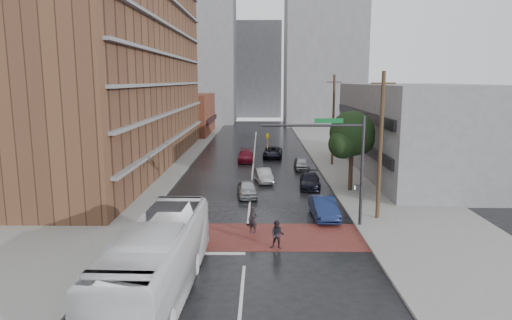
{
  "coord_description": "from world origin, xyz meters",
  "views": [
    {
      "loc": [
        0.83,
        -26.05,
        9.4
      ],
      "look_at": [
        0.49,
        7.59,
        3.5
      ],
      "focal_mm": 32.0,
      "sensor_mm": 36.0,
      "label": 1
    }
  ],
  "objects_px": {
    "transit_bus": "(157,260)",
    "car_parked_mid": "(310,181)",
    "pedestrian_a": "(253,220)",
    "pedestrian_b": "(277,235)",
    "car_travel_a": "(247,189)",
    "car_travel_c": "(246,156)",
    "car_travel_b": "(264,175)",
    "car_parked_far": "(301,163)",
    "suv_travel": "(273,152)",
    "car_parked_near": "(324,208)"
  },
  "relations": [
    {
      "from": "car_travel_a",
      "to": "car_travel_b",
      "type": "distance_m",
      "value": 5.55
    },
    {
      "from": "car_travel_a",
      "to": "transit_bus",
      "type": "bearing_deg",
      "value": -106.42
    },
    {
      "from": "car_travel_b",
      "to": "car_travel_a",
      "type": "bearing_deg",
      "value": -113.47
    },
    {
      "from": "transit_bus",
      "to": "pedestrian_b",
      "type": "height_order",
      "value": "transit_bus"
    },
    {
      "from": "car_parked_near",
      "to": "car_parked_mid",
      "type": "relative_size",
      "value": 1.02
    },
    {
      "from": "car_travel_a",
      "to": "car_travel_b",
      "type": "relative_size",
      "value": 0.98
    },
    {
      "from": "car_travel_b",
      "to": "suv_travel",
      "type": "bearing_deg",
      "value": 75.96
    },
    {
      "from": "transit_bus",
      "to": "car_travel_a",
      "type": "height_order",
      "value": "transit_bus"
    },
    {
      "from": "pedestrian_b",
      "to": "car_travel_a",
      "type": "xyz_separation_m",
      "value": [
        -2.07,
        11.74,
        -0.16
      ]
    },
    {
      "from": "pedestrian_b",
      "to": "car_travel_b",
      "type": "relative_size",
      "value": 0.42
    },
    {
      "from": "car_travel_b",
      "to": "car_travel_c",
      "type": "distance_m",
      "value": 11.18
    },
    {
      "from": "pedestrian_a",
      "to": "pedestrian_b",
      "type": "distance_m",
      "value": 3.04
    },
    {
      "from": "car_parked_near",
      "to": "car_parked_far",
      "type": "xyz_separation_m",
      "value": [
        0.0,
        17.5,
        -0.09
      ]
    },
    {
      "from": "pedestrian_b",
      "to": "car_parked_near",
      "type": "distance_m",
      "value": 6.79
    },
    {
      "from": "car_travel_a",
      "to": "suv_travel",
      "type": "relative_size",
      "value": 0.8
    },
    {
      "from": "car_parked_far",
      "to": "transit_bus",
      "type": "bearing_deg",
      "value": -106.75
    },
    {
      "from": "car_parked_far",
      "to": "pedestrian_b",
      "type": "bearing_deg",
      "value": -98.12
    },
    {
      "from": "pedestrian_a",
      "to": "suv_travel",
      "type": "height_order",
      "value": "pedestrian_a"
    },
    {
      "from": "car_parked_near",
      "to": "car_parked_far",
      "type": "bearing_deg",
      "value": 87.06
    },
    {
      "from": "car_travel_a",
      "to": "car_travel_b",
      "type": "height_order",
      "value": "car_travel_a"
    },
    {
      "from": "pedestrian_b",
      "to": "car_travel_c",
      "type": "distance_m",
      "value": 28.24
    },
    {
      "from": "pedestrian_a",
      "to": "car_parked_far",
      "type": "height_order",
      "value": "pedestrian_a"
    },
    {
      "from": "car_travel_c",
      "to": "car_parked_far",
      "type": "height_order",
      "value": "car_parked_far"
    },
    {
      "from": "car_travel_b",
      "to": "suv_travel",
      "type": "distance_m",
      "value": 13.69
    },
    {
      "from": "car_travel_a",
      "to": "suv_travel",
      "type": "xyz_separation_m",
      "value": [
        2.61,
        19.01,
        0.01
      ]
    },
    {
      "from": "transit_bus",
      "to": "car_parked_mid",
      "type": "distance_m",
      "value": 22.54
    },
    {
      "from": "car_travel_b",
      "to": "car_parked_mid",
      "type": "relative_size",
      "value": 0.9
    },
    {
      "from": "suv_travel",
      "to": "car_parked_mid",
      "type": "bearing_deg",
      "value": -75.02
    },
    {
      "from": "suv_travel",
      "to": "pedestrian_a",
      "type": "bearing_deg",
      "value": -89.32
    },
    {
      "from": "pedestrian_a",
      "to": "car_parked_mid",
      "type": "relative_size",
      "value": 0.38
    },
    {
      "from": "transit_bus",
      "to": "car_travel_c",
      "type": "distance_m",
      "value": 34.01
    },
    {
      "from": "car_parked_near",
      "to": "suv_travel",
      "type": "bearing_deg",
      "value": 93.64
    },
    {
      "from": "car_travel_b",
      "to": "car_parked_far",
      "type": "height_order",
      "value": "car_travel_b"
    },
    {
      "from": "suv_travel",
      "to": "car_parked_mid",
      "type": "relative_size",
      "value": 1.1
    },
    {
      "from": "car_travel_a",
      "to": "car_parked_near",
      "type": "distance_m",
      "value": 8.04
    },
    {
      "from": "suv_travel",
      "to": "car_parked_far",
      "type": "relative_size",
      "value": 1.27
    },
    {
      "from": "car_travel_a",
      "to": "car_travel_c",
      "type": "height_order",
      "value": "car_travel_a"
    },
    {
      "from": "car_travel_a",
      "to": "suv_travel",
      "type": "bearing_deg",
      "value": 76.71
    },
    {
      "from": "car_parked_mid",
      "to": "car_parked_near",
      "type": "bearing_deg",
      "value": -85.97
    },
    {
      "from": "car_travel_a",
      "to": "car_parked_mid",
      "type": "height_order",
      "value": "car_travel_a"
    },
    {
      "from": "suv_travel",
      "to": "car_parked_far",
      "type": "xyz_separation_m",
      "value": [
        2.87,
        -7.39,
        -0.02
      ]
    },
    {
      "from": "transit_bus",
      "to": "pedestrian_b",
      "type": "xyz_separation_m",
      "value": [
        5.46,
        5.77,
        -0.84
      ]
    },
    {
      "from": "transit_bus",
      "to": "car_travel_b",
      "type": "height_order",
      "value": "transit_bus"
    },
    {
      "from": "transit_bus",
      "to": "pedestrian_a",
      "type": "height_order",
      "value": "transit_bus"
    },
    {
      "from": "car_travel_a",
      "to": "pedestrian_b",
      "type": "bearing_deg",
      "value": -85.48
    },
    {
      "from": "pedestrian_b",
      "to": "car_travel_b",
      "type": "xyz_separation_m",
      "value": [
        -0.67,
        17.11,
        -0.17
      ]
    },
    {
      "from": "pedestrian_b",
      "to": "car_parked_near",
      "type": "xyz_separation_m",
      "value": [
        3.42,
        5.86,
        -0.09
      ]
    },
    {
      "from": "car_travel_b",
      "to": "car_travel_c",
      "type": "xyz_separation_m",
      "value": [
        -2.03,
        11.0,
        -0.0
      ]
    },
    {
      "from": "pedestrian_b",
      "to": "car_parked_far",
      "type": "bearing_deg",
      "value": 95.19
    },
    {
      "from": "car_travel_a",
      "to": "car_parked_far",
      "type": "relative_size",
      "value": 1.02
    }
  ]
}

